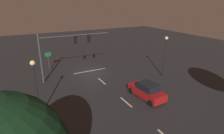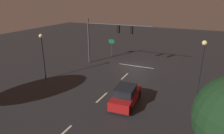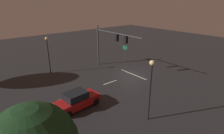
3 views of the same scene
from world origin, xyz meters
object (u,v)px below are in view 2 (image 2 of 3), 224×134
at_px(route_sign, 112,44).
at_px(street_lamp_right_kerb, 42,48).
at_px(traffic_signal_assembly, 108,33).
at_px(street_lamp_left_kerb, 202,59).
at_px(car_approaching, 126,96).

bearing_deg(route_sign, street_lamp_right_kerb, 76.34).
bearing_deg(route_sign, traffic_signal_assembly, 108.94).
distance_m(traffic_signal_assembly, route_sign, 5.33).
distance_m(street_lamp_left_kerb, route_sign, 16.73).
bearing_deg(route_sign, street_lamp_left_kerb, 143.62).
distance_m(street_lamp_left_kerb, street_lamp_right_kerb, 16.47).
bearing_deg(traffic_signal_assembly, route_sign, -71.06).
height_order(street_lamp_left_kerb, street_lamp_right_kerb, street_lamp_left_kerb).
relative_size(traffic_signal_assembly, route_sign, 3.34).
bearing_deg(traffic_signal_assembly, street_lamp_right_kerb, 59.57).
xyz_separation_m(traffic_signal_assembly, car_approaching, (-6.16, 9.21, -3.66)).
bearing_deg(traffic_signal_assembly, street_lamp_left_kerb, 155.50).
xyz_separation_m(car_approaching, street_lamp_left_kerb, (-5.70, -3.80, 3.02)).
relative_size(street_lamp_left_kerb, route_sign, 2.00).
relative_size(street_lamp_right_kerb, route_sign, 1.91).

